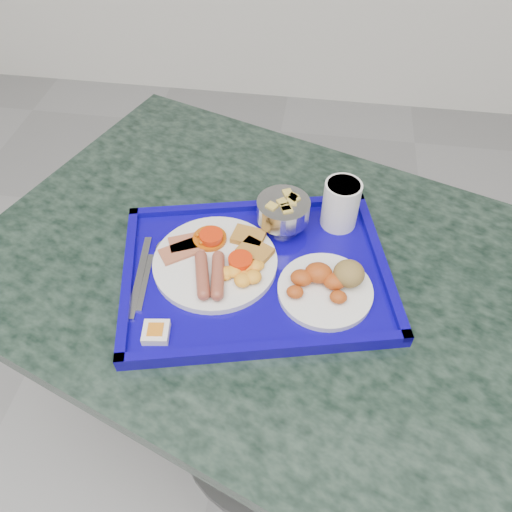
{
  "coord_description": "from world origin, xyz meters",
  "views": [
    {
      "loc": [
        0.19,
        0.52,
        1.47
      ],
      "look_at": [
        0.1,
        1.11,
        0.8
      ],
      "focal_mm": 35.0,
      "sensor_mm": 36.0,
      "label": 1
    }
  ],
  "objects": [
    {
      "name": "table",
      "position": [
        0.15,
        1.14,
        0.55
      ],
      "size": [
        1.38,
        1.15,
        0.74
      ],
      "rotation": [
        0.0,
        0.0,
        -0.35
      ],
      "color": "slate",
      "rests_on": "floor"
    },
    {
      "name": "tray",
      "position": [
        0.1,
        1.11,
        0.75
      ],
      "size": [
        0.56,
        0.46,
        0.03
      ],
      "rotation": [
        0.0,
        0.0,
        0.24
      ],
      "color": "#0C038C",
      "rests_on": "table"
    },
    {
      "name": "main_plate",
      "position": [
        0.03,
        1.11,
        0.77
      ],
      "size": [
        0.23,
        0.23,
        0.04
      ],
      "rotation": [
        0.0,
        0.0,
        0.12
      ],
      "color": "white",
      "rests_on": "tray"
    },
    {
      "name": "bread_plate",
      "position": [
        0.24,
        1.08,
        0.77
      ],
      "size": [
        0.17,
        0.17,
        0.06
      ],
      "rotation": [
        0.0,
        0.0,
        0.05
      ],
      "color": "white",
      "rests_on": "tray"
    },
    {
      "name": "fruit_bowl",
      "position": [
        0.14,
        1.23,
        0.8
      ],
      "size": [
        0.1,
        0.1,
        0.07
      ],
      "color": "#ACACAE",
      "rests_on": "tray"
    },
    {
      "name": "juice_cup",
      "position": [
        0.25,
        1.26,
        0.81
      ],
      "size": [
        0.07,
        0.07,
        0.1
      ],
      "color": "white",
      "rests_on": "tray"
    },
    {
      "name": "spoon",
      "position": [
        -0.08,
        1.11,
        0.76
      ],
      "size": [
        0.04,
        0.17,
        0.01
      ],
      "rotation": [
        0.0,
        0.0,
        0.12
      ],
      "color": "#ACACAE",
      "rests_on": "tray"
    },
    {
      "name": "knife",
      "position": [
        -0.11,
        1.06,
        0.76
      ],
      "size": [
        0.04,
        0.19,
        0.0
      ],
      "primitive_type": "cube",
      "rotation": [
        0.0,
        0.0,
        0.13
      ],
      "color": "#ACACAE",
      "rests_on": "tray"
    },
    {
      "name": "jam_packet",
      "position": [
        -0.04,
        0.94,
        0.76
      ],
      "size": [
        0.05,
        0.05,
        0.02
      ],
      "rotation": [
        0.0,
        0.0,
        0.14
      ],
      "color": "white",
      "rests_on": "tray"
    }
  ]
}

